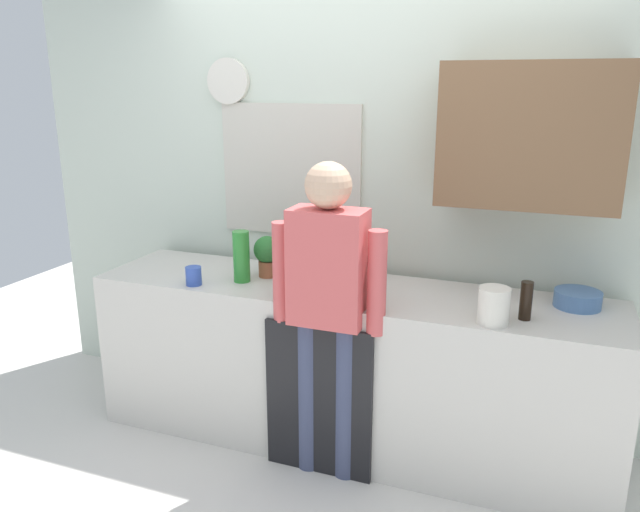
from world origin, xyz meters
The scene contains 13 objects.
ground_plane centered at (0.00, 0.00, 0.00)m, with size 8.00×8.00×0.00m, color silver.
kitchen_counter centered at (0.00, 0.30, 0.45)m, with size 2.77×0.64×0.90m, color beige.
dishwasher_panel centered at (-0.04, -0.03, 0.40)m, with size 0.56×0.02×0.81m, color black.
back_wall_assembly centered at (0.10, 0.70, 1.36)m, with size 4.37×0.42×2.60m.
coffee_maker centered at (-0.15, 0.30, 1.04)m, with size 0.20×0.20×0.33m.
bottle_red_vinegar centered at (-0.02, 0.46, 1.01)m, with size 0.06×0.06×0.22m, color maroon.
bottle_clear_soda centered at (-0.57, 0.21, 1.04)m, with size 0.09×0.09×0.28m, color #2D8C33.
bottle_dark_sauce centered at (0.89, 0.18, 0.99)m, with size 0.06×0.06×0.18m, color black.
cup_blue_mug centered at (-0.79, 0.07, 0.95)m, with size 0.08×0.08×0.10m, color #3351B2.
mixing_bowl centered at (1.12, 0.43, 0.94)m, with size 0.22×0.22×0.08m, color #4C72A5.
potted_plant centered at (-0.48, 0.34, 1.03)m, with size 0.15×0.15×0.23m.
storage_canister centered at (0.76, 0.07, 0.98)m, with size 0.14×0.14×0.17m, color silver.
person_at_sink centered at (0.00, 0.00, 0.95)m, with size 0.57×0.22×1.60m.
Camera 1 is at (0.94, -2.60, 1.94)m, focal length 34.37 mm.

